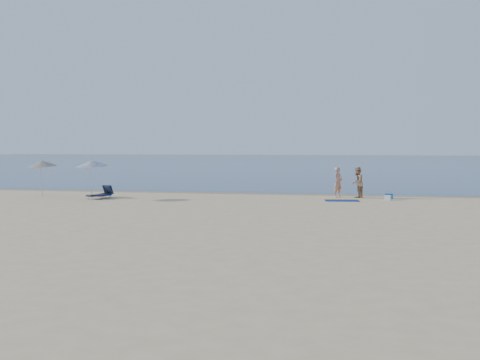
# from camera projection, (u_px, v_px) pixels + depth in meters

# --- Properties ---
(ground) EXTENTS (160.00, 160.00, 0.00)m
(ground) POSITION_uv_depth(u_px,v_px,m) (173.00, 246.00, 17.20)
(ground) COLOR #D4B78D
(ground) RESTS_ON ground
(sea) EXTENTS (240.00, 160.00, 0.01)m
(sea) POSITION_uv_depth(u_px,v_px,m) (340.00, 161.00, 114.81)
(sea) COLOR #0C1F49
(sea) RESTS_ON ground
(wet_sand_strip) EXTENTS (240.00, 1.60, 0.00)m
(wet_sand_strip) POSITION_uv_depth(u_px,v_px,m) (276.00, 194.00, 36.13)
(wet_sand_strip) COLOR #847254
(wet_sand_strip) RESTS_ON ground
(person_left) EXTENTS (0.68, 0.74, 1.70)m
(person_left) POSITION_uv_depth(u_px,v_px,m) (338.00, 182.00, 33.53)
(person_left) COLOR tan
(person_left) RESTS_ON ground
(person_right) EXTENTS (0.88, 0.99, 1.71)m
(person_right) POSITION_uv_depth(u_px,v_px,m) (357.00, 182.00, 33.35)
(person_right) COLOR tan
(person_right) RESTS_ON ground
(beach_towel) EXTENTS (1.87, 1.21, 0.03)m
(beach_towel) POSITION_uv_depth(u_px,v_px,m) (342.00, 201.00, 31.48)
(beach_towel) COLOR #102150
(beach_towel) RESTS_ON ground
(white_bag) EXTENTS (0.37, 0.34, 0.27)m
(white_bag) POSITION_uv_depth(u_px,v_px,m) (388.00, 198.00, 31.67)
(white_bag) COLOR silver
(white_bag) RESTS_ON ground
(blue_cooler) EXTENTS (0.45, 0.33, 0.31)m
(blue_cooler) POSITION_uv_depth(u_px,v_px,m) (389.00, 196.00, 32.50)
(blue_cooler) COLOR #1B5C93
(blue_cooler) RESTS_ON ground
(umbrella_near) EXTENTS (2.00, 2.02, 2.20)m
(umbrella_near) POSITION_uv_depth(u_px,v_px,m) (92.00, 163.00, 32.74)
(umbrella_near) COLOR silver
(umbrella_near) RESTS_ON ground
(umbrella_far) EXTENTS (1.98, 1.99, 2.14)m
(umbrella_far) POSITION_uv_depth(u_px,v_px,m) (43.00, 163.00, 34.21)
(umbrella_far) COLOR silver
(umbrella_far) RESTS_ON ground
(lounger_left) EXTENTS (0.56, 1.58, 0.69)m
(lounger_left) POSITION_uv_depth(u_px,v_px,m) (104.00, 194.00, 32.96)
(lounger_left) COLOR #161A3C
(lounger_left) RESTS_ON ground
(lounger_right) EXTENTS (1.21, 1.51, 0.66)m
(lounger_right) POSITION_uv_depth(u_px,v_px,m) (101.00, 194.00, 32.75)
(lounger_right) COLOR #131B34
(lounger_right) RESTS_ON ground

